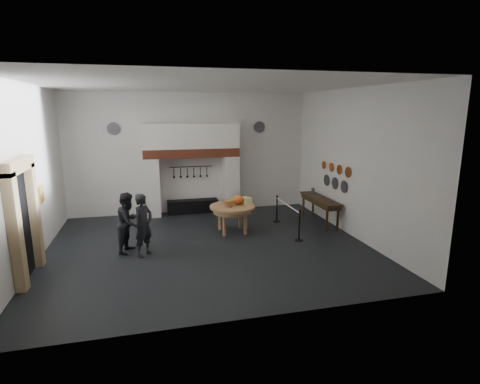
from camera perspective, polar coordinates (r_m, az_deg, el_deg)
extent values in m
cube|color=black|center=(10.96, -4.78, -8.19)|extent=(9.00, 8.00, 0.02)
cube|color=silver|center=(10.29, -5.25, 15.98)|extent=(9.00, 8.00, 0.02)
cube|color=silver|center=(14.32, -7.56, 5.88)|extent=(9.00, 0.02, 4.50)
cube|color=silver|center=(6.54, 0.57, -1.71)|extent=(9.00, 0.02, 4.50)
cube|color=silver|center=(10.67, -29.63, 2.16)|extent=(0.02, 8.00, 4.50)
cube|color=silver|center=(11.94, 16.89, 4.17)|extent=(0.02, 8.00, 4.50)
cube|color=silver|center=(14.07, -13.24, 0.69)|extent=(0.55, 0.70, 2.15)
cube|color=silver|center=(14.40, -1.43, 1.28)|extent=(0.55, 0.70, 2.15)
cube|color=#9E442B|center=(13.97, -7.40, 5.97)|extent=(3.50, 0.72, 0.32)
cube|color=silver|center=(13.91, -7.47, 8.46)|extent=(3.50, 0.70, 0.90)
cube|color=black|center=(14.41, -7.21, -2.17)|extent=(1.90, 0.45, 0.50)
cylinder|color=black|center=(14.31, -7.47, 3.85)|extent=(1.60, 0.02, 0.02)
cube|color=black|center=(9.92, -30.35, -4.52)|extent=(0.04, 1.10, 2.50)
cube|color=tan|center=(9.24, -31.02, -5.42)|extent=(0.22, 0.30, 2.60)
cube|color=tan|center=(10.54, -28.88, -3.17)|extent=(0.22, 0.30, 2.60)
cube|color=tan|center=(9.63, -30.74, 3.52)|extent=(0.22, 1.70, 0.30)
cube|color=gold|center=(11.53, -28.03, -0.32)|extent=(0.05, 0.34, 0.44)
cylinder|color=tan|center=(11.90, -1.17, -2.25)|extent=(1.52, 1.52, 0.07)
ellipsoid|color=orange|center=(11.99, -0.35, -1.20)|extent=(0.36, 0.36, 0.31)
cube|color=#CECF7C|center=(11.93, 1.22, -1.44)|extent=(0.22, 0.22, 0.24)
cube|color=#FDE197|center=(12.21, 0.76, -1.21)|extent=(0.18, 0.18, 0.20)
cone|color=#A1763B|center=(11.69, -1.72, -1.79)|extent=(0.34, 0.34, 0.22)
ellipsoid|color=olive|center=(12.18, -2.00, -1.42)|extent=(0.31, 0.18, 0.13)
imported|color=black|center=(10.33, -14.49, -4.88)|extent=(0.72, 0.73, 1.70)
imported|color=black|center=(10.73, -16.62, -4.44)|extent=(0.90, 0.99, 1.67)
cube|color=#322512|center=(13.13, 12.11, -0.99)|extent=(0.55, 2.20, 0.06)
cylinder|color=#535359|center=(13.63, 11.04, 0.14)|extent=(0.12, 0.12, 0.22)
cylinder|color=#C6662D|center=(12.14, 16.16, 2.91)|extent=(0.03, 0.34, 0.34)
cylinder|color=#C6662D|center=(12.61, 14.92, 3.32)|extent=(0.03, 0.32, 0.32)
cylinder|color=#C6662D|center=(13.09, 13.76, 3.70)|extent=(0.03, 0.30, 0.30)
cylinder|color=#C6662D|center=(13.57, 12.69, 4.05)|extent=(0.03, 0.28, 0.28)
cylinder|color=#4C4C51|center=(12.39, 15.57, 0.78)|extent=(0.03, 0.40, 0.40)
cylinder|color=#4C4C51|center=(12.91, 14.27, 1.30)|extent=(0.03, 0.40, 0.40)
cylinder|color=#4C4C51|center=(13.43, 13.07, 1.78)|extent=(0.03, 0.40, 0.40)
cylinder|color=#4C4C51|center=(14.16, -18.71, 9.13)|extent=(0.44, 0.03, 0.44)
cylinder|color=#4C4C51|center=(14.76, 2.97, 9.86)|extent=(0.44, 0.03, 0.44)
cylinder|color=black|center=(11.36, 9.04, -5.16)|extent=(0.05, 0.05, 0.90)
cylinder|color=black|center=(13.15, 5.65, -2.64)|extent=(0.05, 0.05, 0.90)
cylinder|color=silver|center=(12.14, 7.27, -2.00)|extent=(0.04, 2.00, 0.04)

